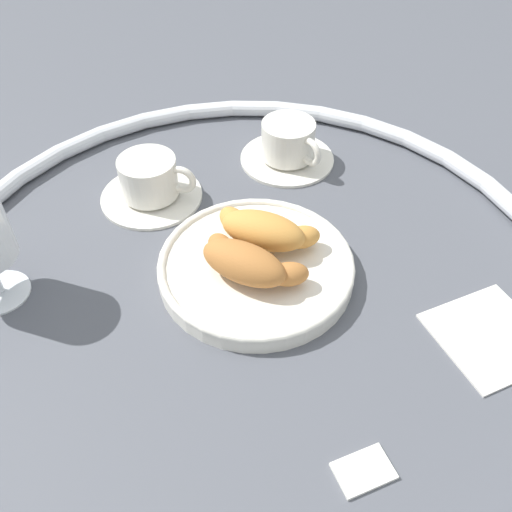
{
  "coord_description": "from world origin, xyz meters",
  "views": [
    {
      "loc": [
        0.06,
        -0.43,
        0.48
      ],
      "look_at": [
        0.01,
        0.01,
        0.03
      ],
      "focal_mm": 39.15,
      "sensor_mm": 36.0,
      "label": 1
    }
  ],
  "objects_px": {
    "pastry_plate": "(256,266)",
    "coffee_cup_far": "(150,182)",
    "folded_napkin": "(491,335)",
    "coffee_cup_near": "(288,145)",
    "croissant_small": "(264,230)",
    "sugar_packet": "(364,470)",
    "croissant_large": "(250,263)"
  },
  "relations": [
    {
      "from": "croissant_small",
      "to": "coffee_cup_far",
      "type": "height_order",
      "value": "croissant_small"
    },
    {
      "from": "sugar_packet",
      "to": "folded_napkin",
      "type": "bearing_deg",
      "value": 21.17
    },
    {
      "from": "croissant_large",
      "to": "folded_napkin",
      "type": "bearing_deg",
      "value": -7.99
    },
    {
      "from": "croissant_small",
      "to": "sugar_packet",
      "type": "distance_m",
      "value": 0.28
    },
    {
      "from": "pastry_plate",
      "to": "sugar_packet",
      "type": "relative_size",
      "value": 4.54
    },
    {
      "from": "coffee_cup_near",
      "to": "sugar_packet",
      "type": "relative_size",
      "value": 2.72
    },
    {
      "from": "croissant_large",
      "to": "sugar_packet",
      "type": "distance_m",
      "value": 0.24
    },
    {
      "from": "folded_napkin",
      "to": "croissant_small",
      "type": "bearing_deg",
      "value": 160.1
    },
    {
      "from": "pastry_plate",
      "to": "croissant_small",
      "type": "distance_m",
      "value": 0.04
    },
    {
      "from": "croissant_small",
      "to": "folded_napkin",
      "type": "distance_m",
      "value": 0.27
    },
    {
      "from": "folded_napkin",
      "to": "sugar_packet",
      "type": "bearing_deg",
      "value": -129.61
    },
    {
      "from": "croissant_large",
      "to": "pastry_plate",
      "type": "bearing_deg",
      "value": 81.23
    },
    {
      "from": "croissant_small",
      "to": "sugar_packet",
      "type": "xyz_separation_m",
      "value": [
        0.12,
        -0.25,
        -0.04
      ]
    },
    {
      "from": "coffee_cup_far",
      "to": "sugar_packet",
      "type": "xyz_separation_m",
      "value": [
        0.28,
        -0.35,
        -0.02
      ]
    },
    {
      "from": "coffee_cup_near",
      "to": "coffee_cup_far",
      "type": "distance_m",
      "value": 0.2
    },
    {
      "from": "coffee_cup_near",
      "to": "coffee_cup_far",
      "type": "height_order",
      "value": "same"
    },
    {
      "from": "coffee_cup_near",
      "to": "croissant_large",
      "type": "bearing_deg",
      "value": -94.92
    },
    {
      "from": "croissant_small",
      "to": "coffee_cup_far",
      "type": "distance_m",
      "value": 0.19
    },
    {
      "from": "croissant_small",
      "to": "coffee_cup_far",
      "type": "relative_size",
      "value": 0.98
    },
    {
      "from": "croissant_large",
      "to": "sugar_packet",
      "type": "bearing_deg",
      "value": -57.83
    },
    {
      "from": "coffee_cup_far",
      "to": "sugar_packet",
      "type": "relative_size",
      "value": 2.72
    },
    {
      "from": "pastry_plate",
      "to": "croissant_large",
      "type": "xyz_separation_m",
      "value": [
        -0.0,
        -0.02,
        0.03
      ]
    },
    {
      "from": "coffee_cup_near",
      "to": "folded_napkin",
      "type": "height_order",
      "value": "coffee_cup_near"
    },
    {
      "from": "croissant_large",
      "to": "folded_napkin",
      "type": "height_order",
      "value": "croissant_large"
    },
    {
      "from": "pastry_plate",
      "to": "coffee_cup_far",
      "type": "distance_m",
      "value": 0.2
    },
    {
      "from": "coffee_cup_far",
      "to": "croissant_large",
      "type": "bearing_deg",
      "value": -44.21
    },
    {
      "from": "coffee_cup_far",
      "to": "folded_napkin",
      "type": "xyz_separation_m",
      "value": [
        0.41,
        -0.18,
        -0.02
      ]
    },
    {
      "from": "croissant_large",
      "to": "coffee_cup_far",
      "type": "bearing_deg",
      "value": 135.79
    },
    {
      "from": "coffee_cup_far",
      "to": "folded_napkin",
      "type": "distance_m",
      "value": 0.45
    },
    {
      "from": "pastry_plate",
      "to": "coffee_cup_near",
      "type": "relative_size",
      "value": 1.67
    },
    {
      "from": "croissant_large",
      "to": "croissant_small",
      "type": "xyz_separation_m",
      "value": [
        0.01,
        0.05,
        0.0
      ]
    },
    {
      "from": "croissant_large",
      "to": "croissant_small",
      "type": "height_order",
      "value": "same"
    }
  ]
}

